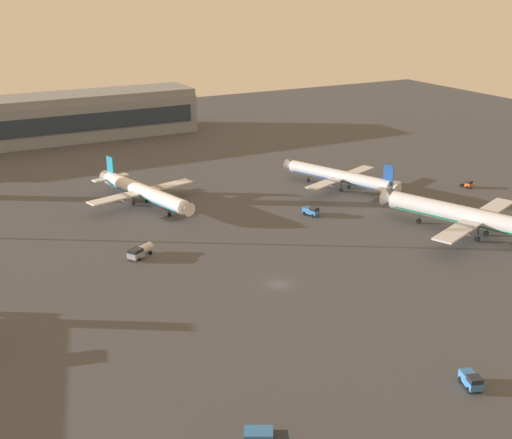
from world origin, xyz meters
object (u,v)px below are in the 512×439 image
at_px(maintenance_van, 311,211).
at_px(airplane_far_stand, 143,192).
at_px(pushback_tug, 468,184).
at_px(baggage_tractor, 471,380).
at_px(airplane_mid_apron, 474,218).
at_px(fuel_truck, 140,251).
at_px(airplane_taxiway_distant, 340,177).

bearing_deg(maintenance_van, airplane_far_stand, -57.18).
bearing_deg(airplane_far_stand, pushback_tug, 147.54).
distance_m(airplane_far_stand, baggage_tractor, 102.10).
relative_size(pushback_tug, maintenance_van, 0.74).
xyz_separation_m(airplane_mid_apron, airplane_far_stand, (-59.15, 56.84, -0.68)).
bearing_deg(fuel_truck, airplane_mid_apron, -139.48).
relative_size(airplane_mid_apron, baggage_tractor, 9.76).
height_order(airplane_taxiway_distant, pushback_tug, airplane_taxiway_distant).
height_order(pushback_tug, baggage_tractor, baggage_tractor).
distance_m(airplane_mid_apron, baggage_tractor, 62.92).
relative_size(airplane_taxiway_distant, maintenance_van, 7.92).
xyz_separation_m(airplane_far_stand, maintenance_van, (34.40, -27.10, -2.63)).
xyz_separation_m(airplane_mid_apron, airplane_taxiway_distant, (-5.68, 44.80, -0.85)).
relative_size(airplane_mid_apron, pushback_tug, 13.18).
bearing_deg(maintenance_van, fuel_truck, -12.28).
bearing_deg(airplane_far_stand, maintenance_van, 127.47).
distance_m(airplane_far_stand, fuel_truck, 34.77).
bearing_deg(baggage_tractor, airplane_far_stand, -62.96).
xyz_separation_m(fuel_truck, baggage_tractor, (26.52, -68.50, -0.19)).
bearing_deg(airplane_taxiway_distant, fuel_truck, 176.16).
height_order(airplane_mid_apron, airplane_far_stand, airplane_mid_apron).
bearing_deg(airplane_taxiway_distant, airplane_far_stand, 146.09).
bearing_deg(baggage_tractor, fuel_truck, -49.96).
xyz_separation_m(airplane_far_stand, fuel_truck, (-12.04, -32.53, -2.45)).
height_order(airplane_mid_apron, maintenance_van, airplane_mid_apron).
bearing_deg(fuel_truck, airplane_taxiway_distant, -103.26).
height_order(airplane_far_stand, baggage_tractor, airplane_far_stand).
distance_m(airplane_taxiway_distant, airplane_far_stand, 54.81).
height_order(fuel_truck, maintenance_van, fuel_truck).
relative_size(airplane_taxiway_distant, pushback_tug, 10.70).
bearing_deg(airplane_mid_apron, fuel_truck, 139.42).
bearing_deg(airplane_mid_apron, airplane_far_stand, 114.41).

